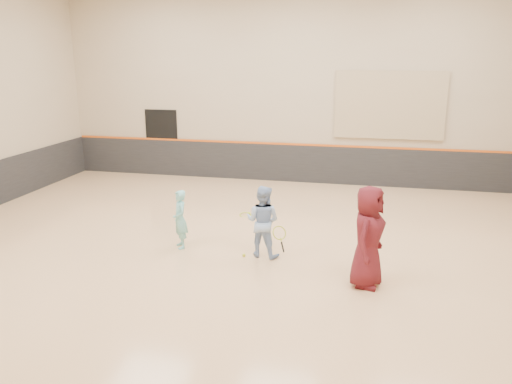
% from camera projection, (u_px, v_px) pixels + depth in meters
% --- Properties ---
extents(room, '(15.04, 12.04, 6.22)m').
position_uv_depth(room, '(253.00, 213.00, 10.21)').
color(room, tan).
rests_on(room, ground).
extents(wainscot_back, '(14.90, 0.04, 1.20)m').
position_uv_depth(wainscot_back, '(295.00, 163.00, 15.88)').
color(wainscot_back, '#232326').
rests_on(wainscot_back, floor).
extents(accent_stripe, '(14.90, 0.03, 0.06)m').
position_uv_depth(accent_stripe, '(295.00, 144.00, 15.71)').
color(accent_stripe, '#D85914').
rests_on(accent_stripe, wall_back).
extents(acoustic_panel, '(3.20, 0.08, 2.00)m').
position_uv_depth(acoustic_panel, '(390.00, 105.00, 14.78)').
color(acoustic_panel, tan).
rests_on(acoustic_panel, wall_back).
extents(doorway, '(1.10, 0.05, 2.20)m').
position_uv_depth(doorway, '(162.00, 143.00, 16.70)').
color(doorway, black).
rests_on(doorway, floor).
extents(girl, '(0.50, 0.54, 1.24)m').
position_uv_depth(girl, '(180.00, 219.00, 10.41)').
color(girl, '#79D0D2').
rests_on(girl, floor).
extents(instructor, '(0.81, 0.68, 1.46)m').
position_uv_depth(instructor, '(263.00, 221.00, 9.95)').
color(instructor, '#94B5E6').
rests_on(instructor, floor).
extents(young_man, '(0.79, 1.01, 1.81)m').
position_uv_depth(young_man, '(368.00, 237.00, 8.62)').
color(young_man, '#55141B').
rests_on(young_man, floor).
extents(held_racket, '(0.36, 0.36, 0.57)m').
position_uv_depth(held_racket, '(279.00, 233.00, 9.73)').
color(held_racket, '#AAB928').
rests_on(held_racket, instructor).
extents(spare_racket, '(0.69, 0.69, 0.14)m').
position_uv_depth(spare_racket, '(245.00, 213.00, 12.64)').
color(spare_racket, '#A9C12A').
rests_on(spare_racket, floor).
extents(ball_under_racket, '(0.07, 0.07, 0.07)m').
position_uv_depth(ball_under_racket, '(244.00, 255.00, 10.07)').
color(ball_under_racket, yellow).
rests_on(ball_under_racket, floor).
extents(ball_in_hand, '(0.07, 0.07, 0.07)m').
position_uv_depth(ball_in_hand, '(376.00, 226.00, 8.34)').
color(ball_in_hand, '#BBDC33').
rests_on(ball_in_hand, young_man).
extents(ball_beside_spare, '(0.07, 0.07, 0.07)m').
position_uv_depth(ball_beside_spare, '(249.00, 213.00, 12.74)').
color(ball_beside_spare, '#D3EF37').
rests_on(ball_beside_spare, floor).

